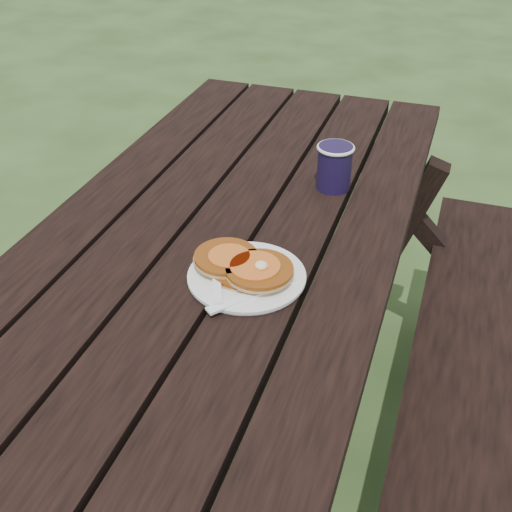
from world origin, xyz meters
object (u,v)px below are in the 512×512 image
(picnic_table, at_px, (217,374))
(coffee_cup, at_px, (335,165))
(pancake_stack, at_px, (243,266))
(plate, at_px, (247,277))

(picnic_table, xyz_separation_m, coffee_cup, (0.19, 0.30, 0.44))
(picnic_table, distance_m, pancake_stack, 0.43)
(pancake_stack, relative_size, coffee_cup, 1.86)
(plate, distance_m, coffee_cup, 0.41)
(plate, bearing_deg, picnic_table, 139.20)
(plate, relative_size, pancake_stack, 1.10)
(plate, relative_size, coffee_cup, 2.04)
(picnic_table, relative_size, plate, 8.29)
(picnic_table, xyz_separation_m, plate, (0.11, -0.10, 0.39))
(picnic_table, relative_size, pancake_stack, 9.10)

